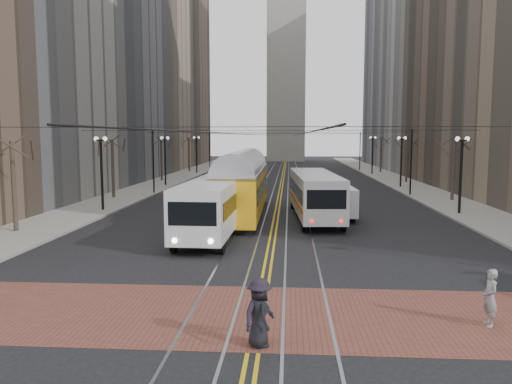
# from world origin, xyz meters

# --- Properties ---
(ground) EXTENTS (260.00, 260.00, 0.00)m
(ground) POSITION_xyz_m (0.00, 0.00, 0.00)
(ground) COLOR black
(ground) RESTS_ON ground
(sidewalk_left) EXTENTS (5.00, 140.00, 0.15)m
(sidewalk_left) POSITION_xyz_m (-15.00, 45.00, 0.07)
(sidewalk_left) COLOR gray
(sidewalk_left) RESTS_ON ground
(sidewalk_right) EXTENTS (5.00, 140.00, 0.15)m
(sidewalk_right) POSITION_xyz_m (15.00, 45.00, 0.07)
(sidewalk_right) COLOR gray
(sidewalk_right) RESTS_ON ground
(crosswalk_band) EXTENTS (25.00, 6.00, 0.01)m
(crosswalk_band) POSITION_xyz_m (0.00, -4.00, 0.01)
(crosswalk_band) COLOR brown
(crosswalk_band) RESTS_ON ground
(streetcar_rails) EXTENTS (4.80, 130.00, 0.02)m
(streetcar_rails) POSITION_xyz_m (0.00, 45.00, 0.00)
(streetcar_rails) COLOR gray
(streetcar_rails) RESTS_ON ground
(centre_lines) EXTENTS (0.42, 130.00, 0.01)m
(centre_lines) POSITION_xyz_m (0.00, 45.00, 0.01)
(centre_lines) COLOR gold
(centre_lines) RESTS_ON ground
(building_left_mid) EXTENTS (16.00, 20.00, 34.00)m
(building_left_mid) POSITION_xyz_m (-25.50, 46.00, 17.00)
(building_left_mid) COLOR slate
(building_left_mid) RESTS_ON ground
(building_left_midfar) EXTENTS (20.00, 20.00, 52.00)m
(building_left_midfar) POSITION_xyz_m (-27.50, 66.00, 26.00)
(building_left_midfar) COLOR gray
(building_left_midfar) RESTS_ON ground
(building_left_far) EXTENTS (16.00, 20.00, 40.00)m
(building_left_far) POSITION_xyz_m (-25.50, 86.00, 20.00)
(building_left_far) COLOR brown
(building_left_far) RESTS_ON ground
(building_right_mid) EXTENTS (16.00, 20.00, 34.00)m
(building_right_mid) POSITION_xyz_m (25.50, 46.00, 17.00)
(building_right_mid) COLOR brown
(building_right_mid) RESTS_ON ground
(building_right_midfar) EXTENTS (20.00, 20.00, 52.00)m
(building_right_midfar) POSITION_xyz_m (27.50, 66.00, 26.00)
(building_right_midfar) COLOR #9D9A93
(building_right_midfar) RESTS_ON ground
(building_right_far) EXTENTS (16.00, 20.00, 40.00)m
(building_right_far) POSITION_xyz_m (25.50, 86.00, 20.00)
(building_right_far) COLOR slate
(building_right_far) RESTS_ON ground
(clock_tower) EXTENTS (12.00, 12.00, 66.00)m
(clock_tower) POSITION_xyz_m (0.00, 102.00, 35.96)
(clock_tower) COLOR #B2AFA5
(clock_tower) RESTS_ON ground
(lamp_posts) EXTENTS (27.60, 57.20, 5.60)m
(lamp_posts) POSITION_xyz_m (-0.00, 28.75, 2.80)
(lamp_posts) COLOR black
(lamp_posts) RESTS_ON ground
(street_trees) EXTENTS (31.68, 53.28, 5.60)m
(street_trees) POSITION_xyz_m (0.00, 35.25, 2.80)
(street_trees) COLOR #382D23
(street_trees) RESTS_ON ground
(trolley_wires) EXTENTS (25.96, 120.00, 6.60)m
(trolley_wires) POSITION_xyz_m (0.00, 34.83, 3.77)
(trolley_wires) COLOR black
(trolley_wires) RESTS_ON ground
(transit_bus) EXTENTS (3.07, 13.28, 3.30)m
(transit_bus) POSITION_xyz_m (-3.50, 9.87, 1.65)
(transit_bus) COLOR silver
(transit_bus) RESTS_ON ground
(streetcar) EXTENTS (3.02, 15.80, 3.72)m
(streetcar) POSITION_xyz_m (-2.50, 16.63, 1.86)
(streetcar) COLOR yellow
(streetcar) RESTS_ON ground
(rear_bus) EXTENTS (3.52, 12.69, 3.27)m
(rear_bus) POSITION_xyz_m (2.76, 15.64, 1.64)
(rear_bus) COLOR #BCBCBC
(rear_bus) RESTS_ON ground
(cargo_van) EXTENTS (2.21, 5.26, 2.29)m
(cargo_van) POSITION_xyz_m (4.51, 15.92, 1.15)
(cargo_van) COLOR silver
(cargo_van) RESTS_ON ground
(sedan_grey) EXTENTS (1.63, 3.93, 1.33)m
(sedan_grey) POSITION_xyz_m (5.90, 32.16, 0.66)
(sedan_grey) COLOR #3D4045
(sedan_grey) RESTS_ON ground
(pedestrian_a) EXTENTS (0.91, 1.06, 1.84)m
(pedestrian_a) POSITION_xyz_m (0.13, -6.50, 0.93)
(pedestrian_a) COLOR black
(pedestrian_a) RESTS_ON crosswalk_band
(pedestrian_b) EXTENTS (0.45, 0.67, 1.80)m
(pedestrian_b) POSITION_xyz_m (7.20, -4.53, 0.91)
(pedestrian_b) COLOR gray
(pedestrian_b) RESTS_ON crosswalk_band
(pedestrian_d) EXTENTS (1.27, 1.44, 1.94)m
(pedestrian_d) POSITION_xyz_m (0.15, -6.50, 0.98)
(pedestrian_d) COLOR black
(pedestrian_d) RESTS_ON crosswalk_band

